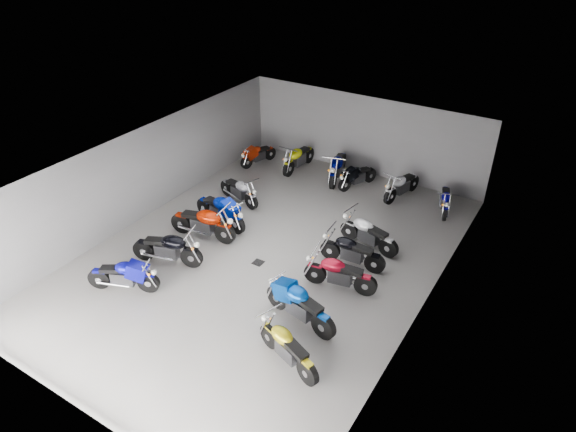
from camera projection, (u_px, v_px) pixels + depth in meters
name	position (u px, v px, depth m)	size (l,w,h in m)	color
ground	(267.00, 255.00, 16.23)	(14.00, 14.00, 0.00)	gray
wall_back	(364.00, 135.00, 20.48)	(10.00, 0.10, 3.20)	slate
wall_left	(146.00, 172.00, 17.65)	(0.10, 14.00, 3.20)	slate
wall_right	(428.00, 264.00, 13.15)	(0.10, 14.00, 3.20)	slate
ceiling	(265.00, 162.00, 14.56)	(10.00, 14.00, 0.04)	black
drain_grate	(258.00, 263.00, 15.87)	(0.32, 0.32, 0.01)	black
motorcycle_left_b	(124.00, 276.00, 14.51)	(1.98, 1.01, 0.93)	black
motorcycle_left_c	(168.00, 248.00, 15.58)	(2.22, 0.84, 1.00)	black
motorcycle_left_d	(203.00, 223.00, 16.77)	(2.38, 0.59, 1.05)	black
motorcycle_left_e	(221.00, 211.00, 17.47)	(2.32, 0.62, 1.03)	black
motorcycle_left_f	(239.00, 190.00, 18.85)	(2.00, 0.65, 0.89)	black
motorcycle_right_b	(287.00, 347.00, 12.16)	(2.03, 0.85, 0.93)	black
motorcycle_right_c	(299.00, 305.00, 13.37)	(2.33, 0.68, 1.03)	black
motorcycle_right_d	(339.00, 274.00, 14.56)	(2.15, 0.58, 0.95)	black
motorcycle_right_e	(352.00, 251.00, 15.52)	(2.11, 0.44, 0.92)	black
motorcycle_right_f	(368.00, 234.00, 16.33)	(2.14, 0.56, 0.94)	black
motorcycle_back_a	(258.00, 154.00, 21.65)	(0.62, 1.82, 0.81)	black
motorcycle_back_b	(298.00, 158.00, 21.16)	(0.44, 2.22, 0.97)	black
motorcycle_back_c	(338.00, 167.00, 20.37)	(0.76, 2.33, 1.04)	black
motorcycle_back_d	(357.00, 176.00, 19.90)	(0.83, 1.81, 0.84)	black
motorcycle_back_e	(402.00, 185.00, 19.15)	(0.65, 2.08, 0.93)	black
motorcycle_back_f	(445.00, 200.00, 18.30)	(0.70, 1.85, 0.84)	black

